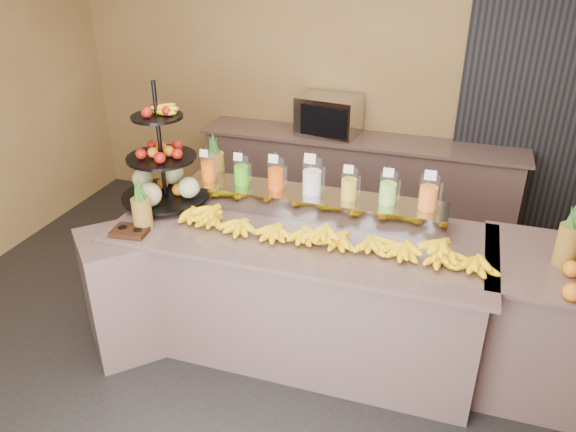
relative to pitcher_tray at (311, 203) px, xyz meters
The scene contains 19 objects.
ground 1.16m from the pitcher_tray, 89.24° to the right, with size 6.00×6.00×0.00m, color black.
room_envelope 0.92m from the pitcher_tray, 46.53° to the left, with size 6.04×5.02×2.82m.
buffet_counter 0.64m from the pitcher_tray, 108.59° to the right, with size 2.75×1.25×0.93m.
right_counter 1.80m from the pitcher_tray, ahead, with size 1.08×0.88×0.93m.
back_ledge 1.75m from the pitcher_tray, 89.74° to the left, with size 3.10×0.55×0.93m.
pitcher_tray is the anchor object (origin of this frame).
juice_pitcher_orange_a 0.80m from the pitcher_tray, behind, with size 0.11×0.11×0.26m.
juice_pitcher_green 0.55m from the pitcher_tray, behind, with size 0.11×0.11×0.26m.
juice_pitcher_orange_b 0.31m from the pitcher_tray, behind, with size 0.12×0.12×0.28m.
juice_pitcher_milk 0.18m from the pitcher_tray, 100.09° to the right, with size 0.13×0.14×0.32m.
juice_pitcher_lemon 0.31m from the pitcher_tray, ahead, with size 0.11×0.12×0.27m.
juice_pitcher_lime 0.55m from the pitcher_tray, ahead, with size 0.12×0.12×0.28m.
juice_pitcher_orange_c 0.80m from the pitcher_tray, ahead, with size 0.13×0.13×0.30m.
banana_heap 0.39m from the pitcher_tray, 64.03° to the right, with size 2.15×0.19×0.18m.
fruit_stand 1.04m from the pitcher_tray, behind, with size 0.68×0.68×0.89m.
condiment_caddy 1.23m from the pitcher_tray, 147.95° to the right, with size 0.23×0.17×0.03m, color black.
pineapple_left_a 1.15m from the pitcher_tray, 150.68° to the right, with size 0.13×0.13×0.38m.
pineapple_left_b 0.85m from the pitcher_tray, 166.47° to the left, with size 0.15×0.15×0.44m.
oven_warmer 1.70m from the pitcher_tray, 100.33° to the left, with size 0.56×0.39×0.38m, color gray.
Camera 1 is at (0.92, -2.81, 2.71)m, focal length 35.00 mm.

